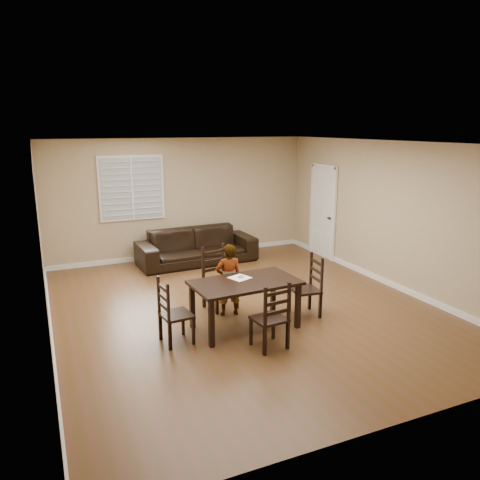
% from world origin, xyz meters
% --- Properties ---
extents(ground, '(7.00, 7.00, 0.00)m').
position_xyz_m(ground, '(0.00, 0.00, 0.00)').
color(ground, '#58321E').
rests_on(ground, ground).
extents(room, '(6.04, 7.04, 2.72)m').
position_xyz_m(room, '(0.04, 0.18, 1.81)').
color(room, tan).
rests_on(room, ground).
extents(dining_table, '(1.61, 0.97, 0.73)m').
position_xyz_m(dining_table, '(-0.30, -0.73, 0.64)').
color(dining_table, black).
rests_on(dining_table, ground).
extents(chair_near, '(0.56, 0.54, 1.04)m').
position_xyz_m(chair_near, '(-0.38, 0.27, 0.47)').
color(chair_near, black).
rests_on(chair_near, ground).
extents(chair_far, '(0.47, 0.45, 0.95)m').
position_xyz_m(chair_far, '(-0.25, -1.55, 0.43)').
color(chair_far, black).
rests_on(chair_far, ground).
extents(chair_left, '(0.44, 0.46, 0.94)m').
position_xyz_m(chair_left, '(-1.49, -0.80, 0.43)').
color(chair_left, black).
rests_on(chair_left, ground).
extents(chair_right, '(0.46, 0.49, 0.98)m').
position_xyz_m(chair_right, '(0.89, -0.68, 0.45)').
color(chair_right, black).
rests_on(chair_right, ground).
extents(child, '(0.45, 0.32, 1.17)m').
position_xyz_m(child, '(-0.33, -0.16, 0.59)').
color(child, gray).
rests_on(child, ground).
extents(napkin, '(0.35, 0.35, 0.00)m').
position_xyz_m(napkin, '(-0.31, -0.55, 0.73)').
color(napkin, white).
rests_on(napkin, dining_table).
extents(donut, '(0.09, 0.09, 0.03)m').
position_xyz_m(donut, '(-0.29, -0.55, 0.75)').
color(donut, '#BA8442').
rests_on(donut, napkin).
extents(sofa, '(2.61, 1.12, 0.75)m').
position_xyz_m(sofa, '(0.13, 2.83, 0.38)').
color(sofa, black).
rests_on(sofa, ground).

